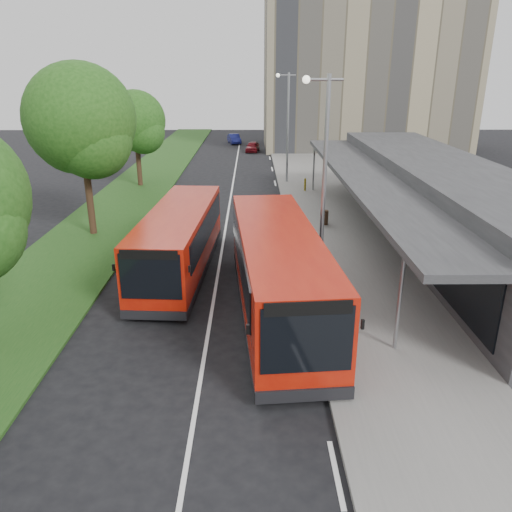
% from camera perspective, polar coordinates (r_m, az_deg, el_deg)
% --- Properties ---
extents(ground, '(120.00, 120.00, 0.00)m').
position_cam_1_polar(ground, '(18.50, -5.05, -6.11)').
color(ground, black).
rests_on(ground, ground).
extents(pavement, '(5.00, 80.00, 0.15)m').
position_cam_1_polar(pavement, '(37.68, 6.48, 7.75)').
color(pavement, slate).
rests_on(pavement, ground).
extents(grass_verge, '(5.00, 80.00, 0.10)m').
position_cam_1_polar(grass_verge, '(38.36, -13.36, 7.52)').
color(grass_verge, '#194115').
rests_on(grass_verge, ground).
extents(lane_centre_line, '(0.12, 70.00, 0.01)m').
position_cam_1_polar(lane_centre_line, '(32.59, -3.08, 5.73)').
color(lane_centre_line, silver).
rests_on(lane_centre_line, ground).
extents(kerb_dashes, '(0.12, 56.00, 0.01)m').
position_cam_1_polar(kerb_dashes, '(36.49, 2.41, 7.33)').
color(kerb_dashes, silver).
rests_on(kerb_dashes, ground).
extents(office_block, '(22.00, 12.00, 18.00)m').
position_cam_1_polar(office_block, '(59.84, 12.41, 20.67)').
color(office_block, gray).
rests_on(office_block, ground).
extents(station_building, '(7.70, 26.00, 4.00)m').
position_cam_1_polar(station_building, '(26.96, 20.00, 5.88)').
color(station_building, '#2B2B2D').
rests_on(station_building, ground).
extents(tree_mid, '(5.45, 5.45, 8.76)m').
position_cam_1_polar(tree_mid, '(27.06, -19.36, 13.82)').
color(tree_mid, '#362115').
rests_on(tree_mid, ground).
extents(tree_far, '(4.41, 4.41, 7.04)m').
position_cam_1_polar(tree_far, '(38.68, -13.59, 14.36)').
color(tree_far, '#362115').
rests_on(tree_far, ground).
extents(lamp_post_near, '(1.44, 0.28, 8.00)m').
position_cam_1_polar(lamp_post_near, '(19.02, 7.60, 9.57)').
color(lamp_post_near, gray).
rests_on(lamp_post_near, pavement).
extents(lamp_post_far, '(1.44, 0.28, 8.00)m').
position_cam_1_polar(lamp_post_far, '(38.76, 3.54, 15.14)').
color(lamp_post_far, gray).
rests_on(lamp_post_far, pavement).
extents(bus_main, '(3.64, 11.10, 3.09)m').
position_cam_1_polar(bus_main, '(17.49, 2.53, -1.95)').
color(bus_main, '#AE1B09').
rests_on(bus_main, ground).
extents(bus_second, '(3.07, 9.90, 2.76)m').
position_cam_1_polar(bus_second, '(21.52, -8.74, 1.69)').
color(bus_second, '#AE1B09').
rests_on(bus_second, ground).
extents(litter_bin, '(0.53, 0.53, 0.79)m').
position_cam_1_polar(litter_bin, '(28.24, 7.81, 4.40)').
color(litter_bin, '#3C2718').
rests_on(litter_bin, pavement).
extents(bollard, '(0.15, 0.15, 0.88)m').
position_cam_1_polar(bollard, '(36.31, 5.63, 8.13)').
color(bollard, '#DBB90B').
rests_on(bollard, pavement).
extents(car_near, '(1.70, 3.34, 1.09)m').
position_cam_1_polar(car_near, '(55.41, -0.40, 12.40)').
color(car_near, maroon).
rests_on(car_near, ground).
extents(car_far, '(1.87, 3.56, 1.12)m').
position_cam_1_polar(car_far, '(61.97, -2.51, 13.24)').
color(car_far, navy).
rests_on(car_far, ground).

